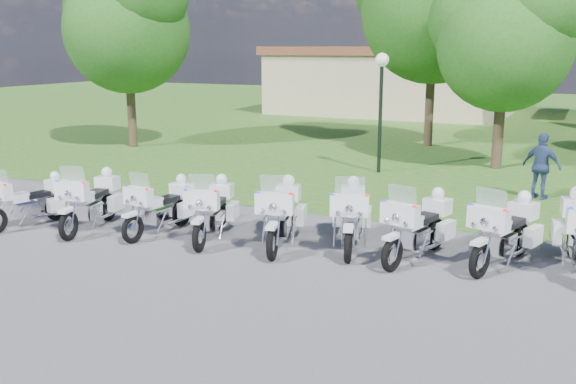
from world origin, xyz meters
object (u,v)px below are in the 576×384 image
at_px(motorcycle_3, 213,209).
at_px(motorcycle_6, 419,226).
at_px(motorcycle_4, 282,213).
at_px(lamp_post, 381,82).
at_px(bystander_c, 542,167).
at_px(motorcycle_5, 351,215).
at_px(motorcycle_2, 162,206).
at_px(motorcycle_1, 92,200).
at_px(motorcycle_7, 506,231).
at_px(motorcycle_0, 31,200).

height_order(motorcycle_3, motorcycle_6, motorcycle_6).
xyz_separation_m(motorcycle_4, motorcycle_6, (2.80, 0.35, -0.02)).
distance_m(lamp_post, bystander_c, 5.82).
distance_m(motorcycle_4, motorcycle_6, 2.82).
bearing_deg(motorcycle_3, bystander_c, -146.36).
height_order(motorcycle_5, motorcycle_6, motorcycle_5).
xyz_separation_m(motorcycle_2, motorcycle_3, (1.26, 0.11, 0.03)).
height_order(motorcycle_1, motorcycle_7, motorcycle_7).
xyz_separation_m(motorcycle_0, bystander_c, (10.47, 7.90, 0.30)).
bearing_deg(lamp_post, bystander_c, -19.40).
distance_m(motorcycle_4, motorcycle_5, 1.43).
xyz_separation_m(motorcycle_0, motorcycle_1, (1.44, 0.43, 0.06)).
bearing_deg(bystander_c, motorcycle_0, 58.75).
bearing_deg(motorcycle_0, motorcycle_5, -154.98).
xyz_separation_m(motorcycle_7, bystander_c, (0.17, 6.08, 0.23)).
xyz_separation_m(motorcycle_0, motorcycle_2, (3.09, 0.83, 0.02)).
height_order(motorcycle_7, bystander_c, bystander_c).
bearing_deg(motorcycle_7, motorcycle_2, 25.48).
bearing_deg(motorcycle_6, motorcycle_3, 21.90).
relative_size(motorcycle_6, lamp_post, 0.60).
relative_size(motorcycle_3, motorcycle_5, 0.96).
relative_size(lamp_post, bystander_c, 2.14).
relative_size(motorcycle_1, motorcycle_6, 1.00).
bearing_deg(motorcycle_5, motorcycle_6, 157.65).
distance_m(motorcycle_1, motorcycle_5, 5.94).
bearing_deg(lamp_post, motorcycle_0, -118.76).
bearing_deg(motorcycle_7, bystander_c, -74.02).
distance_m(motorcycle_0, motorcycle_3, 4.46).
bearing_deg(motorcycle_2, lamp_post, -98.72).
bearing_deg(motorcycle_1, motorcycle_5, -179.83).
xyz_separation_m(motorcycle_5, bystander_c, (3.20, 6.27, 0.22)).
bearing_deg(bystander_c, motorcycle_7, 110.09).
relative_size(motorcycle_0, bystander_c, 1.17).
xyz_separation_m(motorcycle_2, motorcycle_4, (2.83, 0.32, 0.07)).
distance_m(motorcycle_0, motorcycle_1, 1.51).
bearing_deg(motorcycle_5, bystander_c, -134.06).
bearing_deg(motorcycle_6, lamp_post, -53.05).
bearing_deg(lamp_post, motorcycle_5, -76.53).
height_order(motorcycle_0, motorcycle_5, motorcycle_5).
xyz_separation_m(motorcycle_6, lamp_post, (-3.39, 8.22, 2.29)).
relative_size(motorcycle_2, motorcycle_3, 0.97).
distance_m(motorcycle_2, motorcycle_6, 5.67).
height_order(motorcycle_5, lamp_post, lamp_post).
relative_size(motorcycle_5, bystander_c, 1.31).
bearing_deg(motorcycle_6, motorcycle_0, 24.28).
relative_size(motorcycle_1, motorcycle_2, 1.05).
distance_m(motorcycle_2, motorcycle_3, 1.27).
xyz_separation_m(motorcycle_0, motorcycle_6, (8.72, 1.50, 0.06)).
xyz_separation_m(motorcycle_5, motorcycle_7, (3.03, 0.19, -0.01)).
bearing_deg(motorcycle_4, motorcycle_1, -6.10).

